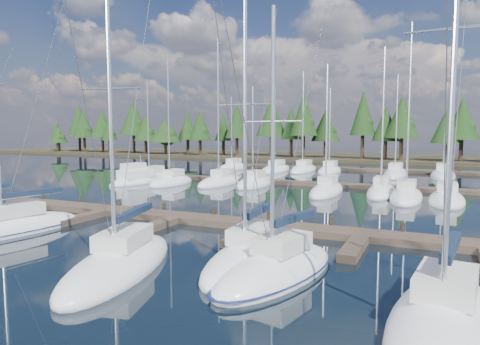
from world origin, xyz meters
The scene contains 12 objects.
ground centered at (0.00, 30.00, 0.00)m, with size 260.00×260.00×0.00m, color black.
far_shore centered at (0.00, 90.00, 0.30)m, with size 220.00×30.00×0.60m, color #322C1B.
main_dock centered at (0.00, 17.36, 0.20)m, with size 44.00×6.13×0.90m.
back_docks centered at (0.00, 49.58, 0.20)m, with size 50.00×21.80×0.40m.
front_sailboat_1 centered at (-13.06, 10.65, 0.30)m, with size 4.30×9.61×15.56m.
front_sailboat_2 centered at (-2.72, 8.04, 0.28)m, with size 5.22×9.59×14.02m.
front_sailboat_3 centered at (2.03, 11.08, 0.29)m, with size 2.98×8.04×12.96m.
front_sailboat_4 centered at (3.74, 10.10, 0.27)m, with size 4.64×8.53×11.59m.
front_sailboat_5 centered at (9.92, 7.73, 0.30)m, with size 4.01×8.83×16.03m.
back_sailboat_rows centered at (0.23, 45.12, 0.26)m, with size 45.75×32.42×17.07m.
motor_yacht_left centered at (-21.76, 33.29, 0.44)m, with size 3.47×8.05×3.89m.
tree_line centered at (-1.09, 80.25, 7.55)m, with size 184.89×12.18×13.47m.
Camera 1 is at (9.50, -6.17, 6.00)m, focal length 32.00 mm.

